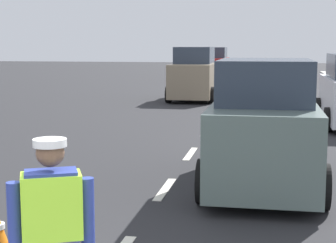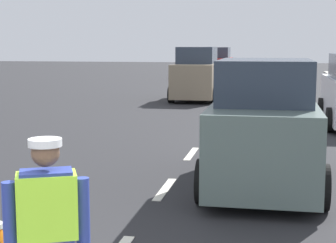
{
  "view_description": "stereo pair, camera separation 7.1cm",
  "coord_description": "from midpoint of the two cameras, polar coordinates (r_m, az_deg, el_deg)",
  "views": [
    {
      "loc": [
        1.64,
        -2.98,
        2.39
      ],
      "look_at": [
        -0.0,
        5.98,
        1.1
      ],
      "focal_mm": 58.61,
      "sensor_mm": 36.0,
      "label": 1
    },
    {
      "loc": [
        1.71,
        -2.97,
        2.39
      ],
      "look_at": [
        -0.0,
        5.98,
        1.1
      ],
      "focal_mm": 58.61,
      "sensor_mm": 36.0,
      "label": 2
    }
  ],
  "objects": [
    {
      "name": "car_oncoming_second",
      "position": [
        23.53,
        2.65,
        4.8
      ],
      "size": [
        1.99,
        3.86,
        2.27
      ],
      "color": "gray",
      "rests_on": "ground"
    },
    {
      "name": "road_worker",
      "position": [
        4.5,
        -12.11,
        -11.07
      ],
      "size": [
        0.67,
        0.57,
        1.67
      ],
      "color": "#383D4C",
      "rests_on": "ground"
    },
    {
      "name": "car_outgoing_ahead",
      "position": [
        9.28,
        9.72,
        -0.71
      ],
      "size": [
        1.92,
        3.87,
        2.14
      ],
      "color": "slate",
      "rests_on": "ground"
    },
    {
      "name": "lane_center_line",
      "position": [
        28.32,
        6.95,
        3.17
      ],
      "size": [
        0.14,
        46.4,
        0.01
      ],
      "color": "silver",
      "rests_on": "ground"
    },
    {
      "name": "car_oncoming_third",
      "position": [
        36.66,
        4.82,
        5.88
      ],
      "size": [
        1.92,
        3.99,
        2.18
      ],
      "color": "red",
      "rests_on": "ground"
    },
    {
      "name": "ground_plane",
      "position": [
        24.15,
        6.35,
        2.33
      ],
      "size": [
        96.0,
        96.0,
        0.0
      ],
      "primitive_type": "plane",
      "color": "#28282B"
    }
  ]
}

